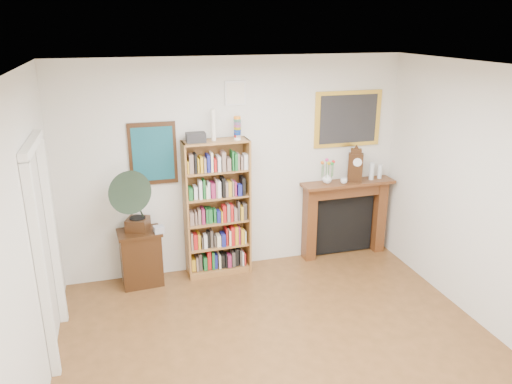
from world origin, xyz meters
The scene contains 15 objects.
room centered at (0.00, 0.00, 1.40)m, with size 4.51×5.01×2.81m.
door_casing centered at (-2.21, 1.20, 1.26)m, with size 0.08×1.02×2.17m.
teal_poster centered at (-1.05, 2.48, 1.65)m, with size 0.58×0.04×0.78m.
small_picture centered at (0.00, 2.48, 2.35)m, with size 0.26×0.04×0.30m.
gilt_painting centered at (1.55, 2.48, 1.95)m, with size 0.95×0.04×0.75m.
bookshelf centered at (-0.30, 2.33, 1.01)m, with size 0.84×0.33×2.07m.
side_cabinet centered at (-1.30, 2.29, 0.36)m, with size 0.53×0.39×0.72m, color black.
fireplace centered at (1.54, 2.40, 0.65)m, with size 1.32×0.34×1.11m.
gramophone centered at (-1.30, 2.19, 1.20)m, with size 0.70×0.78×0.84m.
cd_stack centered at (-1.06, 2.19, 0.76)m, with size 0.12×0.12×0.08m, color silver.
mantel_clock centered at (1.63, 2.33, 1.33)m, with size 0.22×0.18×0.46m.
flower_vase centered at (1.24, 2.37, 1.18)m, with size 0.13×0.13×0.14m, color silver.
teacup centered at (1.45, 2.28, 1.14)m, with size 0.09×0.09×0.07m, color silver.
bottle_left centered at (1.90, 2.36, 1.23)m, with size 0.07×0.07×0.24m, color silver.
bottle_right centered at (2.03, 2.37, 1.21)m, with size 0.06×0.06×0.20m, color silver.
Camera 1 is at (-1.44, -3.58, 3.18)m, focal length 35.00 mm.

